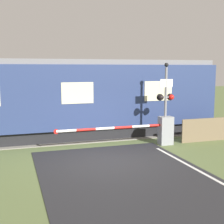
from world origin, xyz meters
The scene contains 6 objects.
ground_plane centered at (0.00, 0.00, 0.00)m, with size 80.00×80.00×0.00m, color #5B6B3D.
track_bed centered at (0.00, 4.44, 0.02)m, with size 36.00×3.20×0.13m.
train centered at (-0.55, 4.44, 1.96)m, with size 14.59×2.86×3.83m.
crossing_barrier centered at (2.79, 1.60, 0.68)m, with size 5.30×0.44×1.28m.
signal_post centered at (3.12, 1.59, 2.09)m, with size 0.81×0.26×3.66m.
roadside_fence centered at (5.55, 1.57, 0.55)m, with size 3.13×0.06×1.10m.
Camera 1 is at (-3.42, -10.74, 3.42)m, focal length 50.00 mm.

